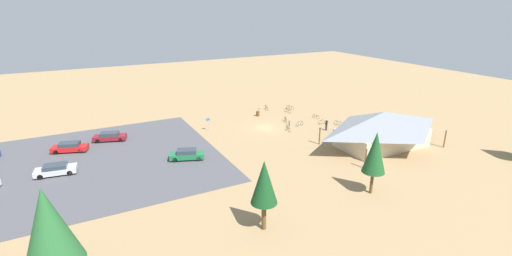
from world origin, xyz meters
The scene contains 25 objects.
ground centered at (0.00, 0.00, 0.00)m, with size 160.00×160.00×0.00m, color #9E7F56.
parking_lot_asphalt centered at (27.76, 1.77, 0.03)m, with size 33.89×28.62×0.05m, color #4C4C51.
bike_pavilion centered at (-10.98, 14.90, 2.96)m, with size 15.61×9.83×5.17m.
trash_bin centered at (-2.14, -6.67, 0.45)m, with size 0.60×0.60×0.90m, color brown.
lot_sign centered at (8.89, -3.21, 1.41)m, with size 0.56×0.08×2.20m.
pine_center centered at (0.56, 24.56, 4.76)m, with size 2.46×2.46×7.05m.
pine_far_east centered at (14.11, 24.93, 4.69)m, with size 2.42×2.42×6.81m.
pine_mideast centered at (30.57, 24.74, 5.29)m, with size 3.95×3.95×8.23m.
bicycle_white_edge_south centered at (-5.74, 1.73, 0.37)m, with size 1.74×0.54×0.80m.
bicycle_red_trailside centered at (-9.89, -7.66, 0.38)m, with size 0.75×1.68×0.82m.
bicycle_green_back_row centered at (-4.86, -1.36, 0.38)m, with size 0.72×1.66×0.83m.
bicycle_silver_lone_west centered at (-14.69, 4.30, 0.35)m, with size 0.48×1.73×0.81m.
bicycle_purple_yard_front centered at (-10.75, -0.45, 0.34)m, with size 0.55×1.57×0.79m.
bicycle_blue_by_bin centered at (-8.30, -6.01, 0.40)m, with size 0.48×1.82×0.89m.
bicycle_yellow_lone_east centered at (-3.54, -8.80, 0.37)m, with size 0.84×1.55×0.82m.
bicycle_orange_near_sign centered at (-9.90, 2.86, 0.38)m, with size 1.71×0.68×0.88m.
bicycle_teal_edge_north centered at (-4.18, 0.86, 0.40)m, with size 0.90×1.55×0.86m.
bicycle_black_front_row centered at (-2.57, 3.03, 0.34)m, with size 0.48×1.61×0.73m.
bicycle_white_yard_left centered at (-11.71, 4.58, 0.37)m, with size 0.48×1.73×0.86m.
bicycle_red_yard_right centered at (-5.68, -9.64, 0.39)m, with size 0.53×1.80×0.89m.
car_maroon_back_corner centered at (23.71, -5.60, 0.72)m, with size 5.00×3.08×1.34m.
car_green_second_row centered at (15.54, 6.52, 0.75)m, with size 4.77×3.17×1.41m.
car_red_mid_lot centered at (29.18, -3.67, 0.73)m, with size 5.00×3.23×1.36m.
car_silver_inner_stall centered at (30.91, 3.54, 0.71)m, with size 4.82×2.48×1.31m.
visitor_by_pavilion centered at (-8.26, 5.68, 0.97)m, with size 0.40×0.38×1.84m.
Camera 1 is at (27.88, 49.49, 19.36)m, focal length 25.18 mm.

